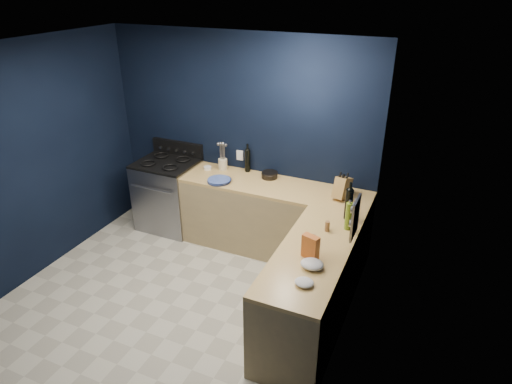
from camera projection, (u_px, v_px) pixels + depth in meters
The scene contains 28 objects.
floor at pixel (171, 305), 4.73m from camera, with size 3.50×3.50×0.02m, color beige.
ceiling at pixel (143, 51), 3.56m from camera, with size 3.50×3.50×0.02m, color silver.
wall_back at pixel (240, 138), 5.59m from camera, with size 3.50×0.02×2.60m, color black.
wall_right at pixel (345, 237), 3.51m from camera, with size 0.02×3.50×2.60m, color black.
wall_left at pixel (23, 166), 4.78m from camera, with size 0.02×3.50×2.60m, color black.
cab_back at pixel (274, 220), 5.49m from camera, with size 2.30×0.63×0.86m, color tan.
top_back at pixel (275, 187), 5.29m from camera, with size 2.30×0.63×0.04m, color olive.
cab_right at pixel (310, 292), 4.25m from camera, with size 0.63×1.67×0.86m, color tan.
top_right at pixel (313, 253), 4.05m from camera, with size 0.63×1.67×0.04m, color olive.
gas_range at pixel (169, 195), 6.02m from camera, with size 0.76×0.66×0.92m, color gray.
oven_door at pixel (155, 206), 5.77m from camera, with size 0.59×0.02×0.42m, color black.
cooktop at pixel (166, 163), 5.81m from camera, with size 0.76×0.66×0.03m, color black.
backguard at pixel (178, 148), 6.01m from camera, with size 0.76×0.06×0.20m, color black.
spice_panel at pixel (355, 218), 4.02m from camera, with size 0.02×0.28×0.38m, color gray.
wall_outlet at pixel (240, 155), 5.67m from camera, with size 0.09×0.02×0.13m, color white.
plate_stack at pixel (219, 180), 5.37m from camera, with size 0.28×0.28×0.04m, color #314C93.
ramekin at pixel (207, 168), 5.71m from camera, with size 0.10×0.10×0.04m, color white.
utensil_crock at pixel (223, 164), 5.68m from camera, with size 0.11×0.11×0.14m, color beige.
wine_bottle_back at pixel (248, 161), 5.60m from camera, with size 0.07×0.07×0.29m, color black.
lemon_basket at pixel (270, 175), 5.46m from camera, with size 0.20×0.20×0.07m, color black.
knife_block at pixel (342, 188), 4.95m from camera, with size 0.13×0.22×0.24m, color olive.
wine_bottle_right at pixel (349, 204), 4.50m from camera, with size 0.08×0.08×0.33m, color black.
oil_bottle at pixel (349, 216), 4.33m from camera, with size 0.07×0.07×0.29m, color olive.
spice_jar_near at pixel (327, 226), 4.33m from camera, with size 0.05×0.05×0.10m, color olive.
spice_jar_far at pixel (314, 239), 4.14m from camera, with size 0.05×0.05×0.09m, color olive.
crouton_bag at pixel (310, 247), 3.90m from camera, with size 0.15×0.07×0.22m, color #A6210A.
towel_front at pixel (312, 264), 3.80m from camera, with size 0.20×0.17×0.07m, color white.
towel_end at pixel (304, 282), 3.59m from camera, with size 0.16×0.14×0.05m, color white.
Camera 1 is at (2.32, -3.01, 3.18)m, focal length 31.11 mm.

